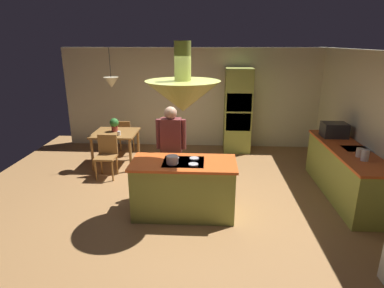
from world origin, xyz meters
name	(u,v)px	position (x,y,z in m)	size (l,w,h in m)	color
ground	(185,207)	(0.00, 0.00, 0.00)	(8.16, 8.16, 0.00)	#9E7042
wall_back	(195,98)	(0.00, 3.45, 1.27)	(6.80, 0.10, 2.55)	beige
wall_right	(382,131)	(3.25, 0.40, 1.27)	(0.10, 7.20, 2.55)	beige
kitchen_island	(184,188)	(0.00, -0.20, 0.46)	(1.65, 0.80, 0.92)	#939E42
counter_run_right	(345,172)	(2.84, 0.60, 0.46)	(0.73, 2.45, 0.90)	#939E42
oven_tower	(238,111)	(1.10, 3.04, 1.04)	(0.66, 0.62, 2.08)	#939E42
dining_table	(116,137)	(-1.70, 1.90, 0.65)	(0.95, 0.90, 0.76)	olive
person_at_island	(171,146)	(-0.27, 0.47, 0.94)	(0.53, 0.22, 1.64)	tan
range_hood	(183,94)	(0.00, -0.20, 1.95)	(1.10, 1.10, 1.00)	#939E42
pendant_light_over_table	(111,82)	(-1.70, 1.90, 1.86)	(0.32, 0.32, 0.82)	beige
chair_facing_island	(107,153)	(-1.70, 1.23, 0.50)	(0.40, 0.40, 0.87)	olive
chair_by_back_wall	(124,135)	(-1.70, 2.57, 0.50)	(0.40, 0.40, 0.87)	olive
potted_plant_on_table	(114,124)	(-1.73, 1.98, 0.93)	(0.20, 0.20, 0.30)	#99382D
cup_on_table	(119,133)	(-1.55, 1.67, 0.81)	(0.07, 0.07, 0.09)	white
canister_flour	(365,155)	(2.84, 0.00, 0.99)	(0.12, 0.12, 0.18)	silver
canister_sugar	(360,153)	(2.84, 0.18, 0.97)	(0.12, 0.12, 0.14)	silver
microwave_on_counter	(334,130)	(2.84, 1.32, 1.04)	(0.46, 0.36, 0.28)	#232326
cooking_pot_on_cooktop	(172,160)	(-0.16, -0.33, 0.98)	(0.18, 0.18, 0.12)	#B2B2B7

